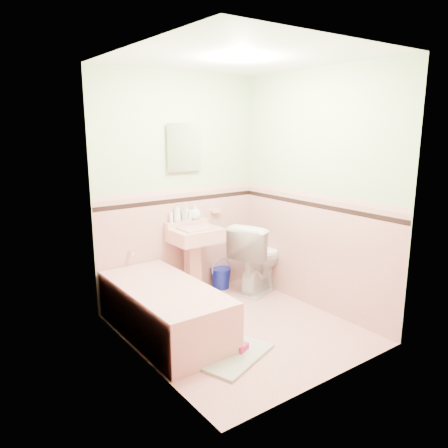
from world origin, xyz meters
TOP-DOWN VIEW (x-y plane):
  - floor at (0.00, 0.00)m, footprint 2.20×2.20m
  - ceiling at (0.00, 0.00)m, footprint 2.20×2.20m
  - wall_back at (0.00, 1.10)m, footprint 2.50×0.00m
  - wall_front at (0.00, -1.10)m, footprint 2.50×0.00m
  - wall_left at (-1.00, 0.00)m, footprint 0.00×2.50m
  - wall_right at (1.00, 0.00)m, footprint 0.00×2.50m
  - wainscot_back at (0.00, 1.09)m, footprint 2.00×0.00m
  - wainscot_front at (0.00, -1.09)m, footprint 2.00×0.00m
  - wainscot_left at (-0.99, 0.00)m, footprint 0.00×2.20m
  - wainscot_right at (0.99, 0.00)m, footprint 0.00×2.20m
  - accent_back at (0.00, 1.08)m, footprint 2.00×0.00m
  - accent_front at (0.00, -1.08)m, footprint 2.00×0.00m
  - accent_left at (-0.98, 0.00)m, footprint 0.00×2.20m
  - accent_right at (0.98, 0.00)m, footprint 0.00×2.20m
  - cap_back at (0.00, 1.08)m, footprint 2.00×0.00m
  - cap_front at (0.00, -1.08)m, footprint 2.00×0.00m
  - cap_left at (-0.98, 0.00)m, footprint 0.00×2.20m
  - cap_right at (0.98, 0.00)m, footprint 0.00×2.20m
  - bathtub at (-0.63, 0.33)m, footprint 0.70×1.50m
  - tub_faucet at (-0.63, 1.05)m, footprint 0.04×0.12m
  - sink at (0.05, 0.86)m, footprint 0.53×0.48m
  - sink_faucet at (0.05, 1.00)m, footprint 0.02×0.02m
  - medicine_cabinet at (0.05, 1.07)m, footprint 0.38×0.04m
  - soap_dish at (0.47, 1.06)m, footprint 0.12×0.07m
  - soap_bottle_left at (-0.07, 1.04)m, footprint 0.09×0.09m
  - soap_bottle_mid at (0.05, 1.04)m, footprint 0.10×0.11m
  - soap_bottle_right at (0.17, 1.04)m, footprint 0.15×0.15m
  - tube at (-0.14, 1.04)m, footprint 0.04×0.04m
  - toilet at (0.84, 0.68)m, footprint 0.93×0.73m
  - bucket at (0.49, 1.00)m, footprint 0.28×0.28m
  - bath_mat at (-0.37, -0.38)m, footprint 0.81×0.67m
  - shoe at (-0.27, -0.39)m, footprint 0.15×0.11m

SIDE VIEW (x-z plane):
  - floor at x=0.00m, z-range 0.00..0.00m
  - bath_mat at x=-0.37m, z-range 0.00..0.03m
  - shoe at x=-0.27m, z-range 0.03..0.08m
  - bucket at x=0.49m, z-range 0.00..0.25m
  - bathtub at x=-0.63m, z-range 0.00..0.45m
  - sink at x=0.05m, z-range 0.00..0.83m
  - toilet at x=0.84m, z-range 0.00..0.84m
  - wainscot_back at x=0.00m, z-range -0.40..1.60m
  - wainscot_front at x=0.00m, z-range -0.40..1.60m
  - wainscot_left at x=-0.99m, z-range -0.50..1.70m
  - wainscot_right at x=0.99m, z-range -0.50..1.70m
  - tub_faucet at x=-0.63m, z-range 0.61..0.65m
  - tube at x=-0.14m, z-range 0.89..1.01m
  - sink_faucet at x=0.05m, z-range 0.90..1.00m
  - soap_dish at x=0.47m, z-range 0.93..0.97m
  - soap_bottle_right at x=0.17m, z-range 0.89..1.06m
  - soap_bottle_mid at x=0.05m, z-range 0.89..1.07m
  - soap_bottle_left at x=-0.07m, z-range 0.89..1.09m
  - accent_left at x=-0.98m, z-range 0.02..2.22m
  - accent_right at x=0.98m, z-range 0.02..2.22m
  - accent_back at x=0.00m, z-range 0.12..2.12m
  - accent_front at x=0.00m, z-range 0.12..2.12m
  - cap_back at x=0.00m, z-range 0.22..2.22m
  - cap_front at x=0.00m, z-range 0.22..2.22m
  - cap_left at x=-0.98m, z-range 0.12..2.32m
  - cap_right at x=0.98m, z-range 0.12..2.32m
  - wall_back at x=0.00m, z-range 0.00..2.50m
  - wall_front at x=0.00m, z-range 0.00..2.50m
  - wall_left at x=-1.00m, z-range 0.00..2.50m
  - wall_right at x=1.00m, z-range 0.00..2.50m
  - medicine_cabinet at x=0.05m, z-range 1.46..1.94m
  - ceiling at x=0.00m, z-range 2.50..2.50m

